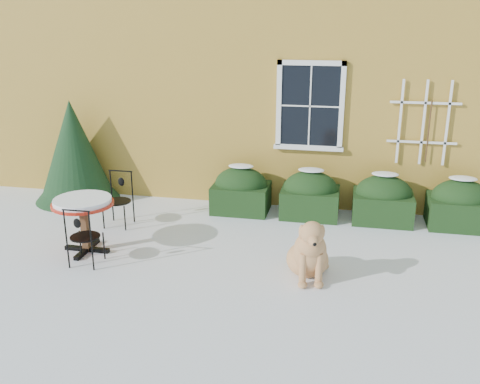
% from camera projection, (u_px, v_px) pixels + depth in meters
% --- Properties ---
extents(ground, '(80.00, 80.00, 0.00)m').
position_uv_depth(ground, '(226.00, 272.00, 7.77)').
color(ground, white).
rests_on(ground, ground).
extents(house, '(12.40, 8.40, 6.40)m').
position_uv_depth(house, '(289.00, 29.00, 13.27)').
color(house, gold).
rests_on(house, ground).
extents(hedge_row, '(4.95, 0.80, 0.91)m').
position_uv_depth(hedge_row, '(346.00, 197.00, 9.70)').
color(hedge_row, black).
rests_on(hedge_row, ground).
extents(evergreen_shrub, '(1.66, 1.66, 2.00)m').
position_uv_depth(evergreen_shrub, '(75.00, 160.00, 10.60)').
color(evergreen_shrub, black).
rests_on(evergreen_shrub, ground).
extents(bistro_table, '(0.95, 0.95, 0.88)m').
position_uv_depth(bistro_table, '(83.00, 207.00, 8.23)').
color(bistro_table, black).
rests_on(bistro_table, ground).
extents(patio_chair_near, '(0.44, 0.44, 0.93)m').
position_uv_depth(patio_chair_near, '(84.00, 236.00, 7.86)').
color(patio_chair_near, black).
rests_on(patio_chair_near, ground).
extents(patio_chair_far, '(0.46, 0.46, 0.96)m').
position_uv_depth(patio_chair_far, '(119.00, 199.00, 9.38)').
color(patio_chair_far, black).
rests_on(patio_chair_far, ground).
extents(dog, '(0.73, 1.08, 0.96)m').
position_uv_depth(dog, '(309.00, 253.00, 7.47)').
color(dog, tan).
rests_on(dog, ground).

